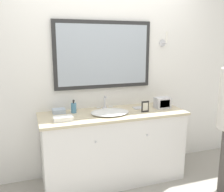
% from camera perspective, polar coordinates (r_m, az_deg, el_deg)
% --- Properties ---
extents(wall_back, '(8.00, 0.18, 2.55)m').
position_cam_1_polar(wall_back, '(3.16, -1.72, 5.31)').
color(wall_back, white).
rests_on(wall_back, ground_plane).
extents(vanity_counter, '(1.71, 0.61, 0.85)m').
position_cam_1_polar(vanity_counter, '(3.07, 0.28, -11.44)').
color(vanity_counter, white).
rests_on(vanity_counter, ground_plane).
extents(sink_basin, '(0.44, 0.41, 0.17)m').
position_cam_1_polar(sink_basin, '(2.89, -0.54, -3.65)').
color(sink_basin, white).
rests_on(sink_basin, vanity_counter).
extents(soap_bottle, '(0.06, 0.06, 0.16)m').
position_cam_1_polar(soap_bottle, '(2.94, -8.75, -2.67)').
color(soap_bottle, teal).
rests_on(soap_bottle, vanity_counter).
extents(appliance_box, '(0.19, 0.13, 0.14)m').
position_cam_1_polar(appliance_box, '(3.18, 11.46, -1.52)').
color(appliance_box, '#BCBCC1').
rests_on(appliance_box, vanity_counter).
extents(picture_frame, '(0.09, 0.01, 0.13)m').
position_cam_1_polar(picture_frame, '(2.97, 7.58, -2.41)').
color(picture_frame, black).
rests_on(picture_frame, vanity_counter).
extents(hand_towel_near_sink, '(0.20, 0.10, 0.05)m').
position_cam_1_polar(hand_towel_near_sink, '(2.67, -11.13, -5.09)').
color(hand_towel_near_sink, white).
rests_on(hand_towel_near_sink, vanity_counter).
extents(hand_towel_far_corner, '(0.15, 0.13, 0.05)m').
position_cam_1_polar(hand_towel_far_corner, '(2.97, -12.06, -3.37)').
color(hand_towel_far_corner, '#A8B7C6').
rests_on(hand_towel_far_corner, vanity_counter).
extents(metal_tray, '(0.18, 0.11, 0.01)m').
position_cam_1_polar(metal_tray, '(3.15, 6.54, -2.66)').
color(metal_tray, silver).
rests_on(metal_tray, vanity_counter).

